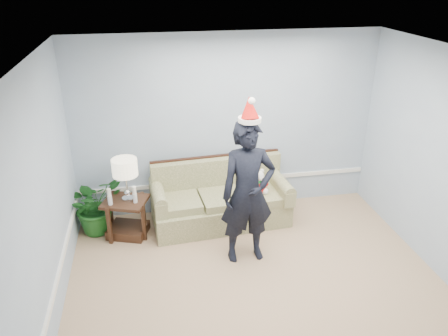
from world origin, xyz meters
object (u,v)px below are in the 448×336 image
table_lamp (125,169)px  teddy_bear (259,184)px  sofa (220,201)px  man (248,193)px  side_table (127,221)px  houseplant (95,204)px

table_lamp → teddy_bear: 1.91m
sofa → man: bearing=-83.3°
man → teddy_bear: size_ratio=5.08×
side_table → houseplant: 0.51m
sofa → houseplant: bearing=174.3°
man → teddy_bear: 0.95m
sofa → side_table: bearing=-178.1°
table_lamp → houseplant: (-0.47, 0.18, -0.60)m
teddy_bear → sofa: bearing=148.8°
sofa → side_table: size_ratio=2.89×
side_table → teddy_bear: size_ratio=1.90×
houseplant → teddy_bear: size_ratio=2.30×
houseplant → sofa: bearing=-1.5°
table_lamp → side_table: bearing=-167.7°
sofa → man: size_ratio=1.08×
houseplant → teddy_bear: (2.33, -0.18, 0.19)m
houseplant → side_table: bearing=-24.3°
teddy_bear → man: bearing=-131.4°
side_table → table_lamp: bearing=12.3°
side_table → houseplant: bearing=155.7°
table_lamp → houseplant: 0.78m
table_lamp → man: bearing=-28.7°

